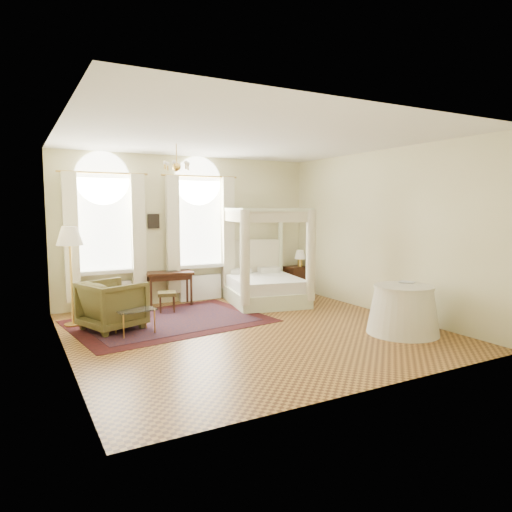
{
  "coord_description": "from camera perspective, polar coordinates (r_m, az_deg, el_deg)",
  "views": [
    {
      "loc": [
        -3.65,
        -6.91,
        2.13
      ],
      "look_at": [
        0.32,
        0.4,
        1.26
      ],
      "focal_mm": 32.0,
      "sensor_mm": 36.0,
      "label": 1
    }
  ],
  "objects": [
    {
      "name": "ground",
      "position": [
        8.1,
        -0.63,
        -9.27
      ],
      "size": [
        6.0,
        6.0,
        0.0
      ],
      "primitive_type": "plane",
      "color": "#A77230",
      "rests_on": "ground"
    },
    {
      "name": "room_walls",
      "position": [
        7.82,
        -0.64,
        4.87
      ],
      "size": [
        6.0,
        6.0,
        6.0
      ],
      "color": "beige",
      "rests_on": "ground"
    },
    {
      "name": "window_left",
      "position": [
        9.96,
        -18.31,
        1.98
      ],
      "size": [
        1.62,
        0.27,
        3.29
      ],
      "color": "silver",
      "rests_on": "room_walls"
    },
    {
      "name": "window_right",
      "position": [
        10.53,
        -6.99,
        2.44
      ],
      "size": [
        1.62,
        0.27,
        3.29
      ],
      "color": "silver",
      "rests_on": "room_walls"
    },
    {
      "name": "chandelier",
      "position": [
        8.6,
        -9.9,
        11.07
      ],
      "size": [
        0.51,
        0.45,
        0.5
      ],
      "color": "gold",
      "rests_on": "room_walls"
    },
    {
      "name": "wall_pictures",
      "position": [
        10.57,
        -7.79,
        4.63
      ],
      "size": [
        2.54,
        0.03,
        0.39
      ],
      "color": "black",
      "rests_on": "room_walls"
    },
    {
      "name": "canopy_bed",
      "position": [
        10.3,
        1.09,
        -3.21
      ],
      "size": [
        1.94,
        2.23,
        2.14
      ],
      "color": "beige",
      "rests_on": "ground"
    },
    {
      "name": "nightstand",
      "position": [
        11.66,
        4.92,
        -2.92
      ],
      "size": [
        0.51,
        0.48,
        0.66
      ],
      "primitive_type": "cube",
      "rotation": [
        0.0,
        0.0,
        0.13
      ],
      "color": "#35180E",
      "rests_on": "ground"
    },
    {
      "name": "nightstand_lamp",
      "position": [
        11.6,
        5.53,
        0.06
      ],
      "size": [
        0.29,
        0.29,
        0.42
      ],
      "color": "gold",
      "rests_on": "nightstand"
    },
    {
      "name": "writing_desk",
      "position": [
        10.19,
        -10.77,
        -2.55
      ],
      "size": [
        1.05,
        0.63,
        0.75
      ],
      "color": "#35180E",
      "rests_on": "ground"
    },
    {
      "name": "laptop",
      "position": [
        10.18,
        -10.67,
        -1.88
      ],
      "size": [
        0.33,
        0.26,
        0.02
      ],
      "primitive_type": "imported",
      "rotation": [
        0.0,
        0.0,
        3.38
      ],
      "color": "black",
      "rests_on": "writing_desk"
    },
    {
      "name": "stool",
      "position": [
        9.58,
        -11.07,
        -4.85
      ],
      "size": [
        0.45,
        0.45,
        0.42
      ],
      "color": "#443E1D",
      "rests_on": "ground"
    },
    {
      "name": "armchair",
      "position": [
        8.45,
        -17.48,
        -5.87
      ],
      "size": [
        1.23,
        1.21,
        0.87
      ],
      "primitive_type": "imported",
      "rotation": [
        0.0,
        0.0,
        1.94
      ],
      "color": "#4E4621",
      "rests_on": "ground"
    },
    {
      "name": "coffee_table",
      "position": [
        8.05,
        -14.9,
        -6.72
      ],
      "size": [
        0.69,
        0.53,
        0.43
      ],
      "color": "white",
      "rests_on": "ground"
    },
    {
      "name": "floor_lamp",
      "position": [
        8.84,
        -22.26,
        1.73
      ],
      "size": [
        0.47,
        0.47,
        1.81
      ],
      "color": "gold",
      "rests_on": "ground"
    },
    {
      "name": "oriental_rug",
      "position": [
        8.87,
        -10.72,
        -7.99
      ],
      "size": [
        3.81,
        2.96,
        0.01
      ],
      "color": "#420F11",
      "rests_on": "ground"
    },
    {
      "name": "side_table",
      "position": [
        8.22,
        17.92,
        -6.42
      ],
      "size": [
        1.21,
        1.21,
        0.83
      ],
      "color": "beige",
      "rests_on": "ground"
    },
    {
      "name": "book",
      "position": [
        8.36,
        18.18,
        -3.21
      ],
      "size": [
        0.28,
        0.31,
        0.02
      ],
      "primitive_type": "imported",
      "rotation": [
        0.0,
        0.0,
        0.45
      ],
      "color": "black",
      "rests_on": "side_table"
    }
  ]
}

